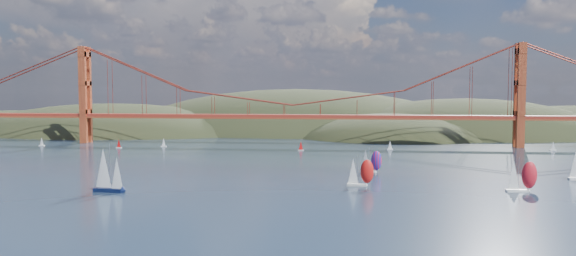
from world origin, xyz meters
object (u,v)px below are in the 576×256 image
(racer_0, at_px, (360,172))
(sloop_navy, at_px, (107,171))
(racer_1, at_px, (521,176))
(racer_rwb, at_px, (371,161))

(racer_0, bearing_deg, sloop_navy, -164.27)
(racer_1, bearing_deg, racer_0, 168.04)
(sloop_navy, xyz_separation_m, racer_1, (122.05, 13.19, -1.46))
(racer_1, xyz_separation_m, racer_rwb, (-42.92, 35.08, -0.57))
(racer_1, distance_m, racer_rwb, 55.43)
(sloop_navy, relative_size, racer_rwb, 1.57)
(racer_0, relative_size, racer_1, 0.93)
(racer_0, bearing_deg, racer_1, -4.16)
(sloop_navy, height_order, racer_1, sloop_navy)
(sloop_navy, relative_size, racer_1, 1.39)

